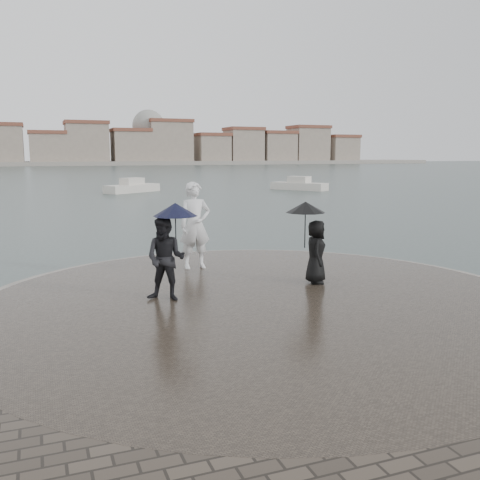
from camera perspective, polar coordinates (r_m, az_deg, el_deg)
name	(u,v)px	position (r m, az deg, el deg)	size (l,w,h in m)	color
ground	(353,381)	(8.57, 12.00, -14.51)	(400.00, 400.00, 0.00)	#2B3835
kerb_ring	(262,309)	(11.41, 2.36, -7.38)	(12.50, 12.50, 0.32)	gray
quay_tip	(262,308)	(11.41, 2.37, -7.28)	(11.90, 11.90, 0.36)	#2D261E
statue	(195,225)	(14.33, -4.82, 1.56)	(0.85, 0.56, 2.32)	white
visitor_left	(168,249)	(11.26, -7.73, -0.98)	(1.26, 1.08, 2.04)	black
visitor_right	(313,238)	(12.73, 7.77, 0.17)	(1.10, 1.01, 1.95)	black
far_skyline	(24,146)	(167.27, -22.02, 9.27)	(260.00, 20.00, 37.00)	gray
boats	(132,190)	(46.48, -11.45, 5.25)	(37.13, 9.43, 1.50)	beige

